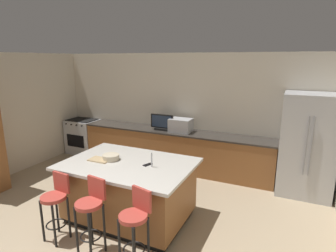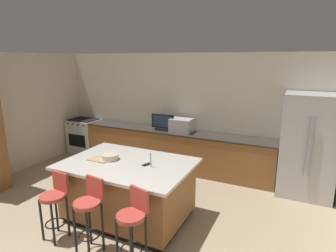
{
  "view_description": "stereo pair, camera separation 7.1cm",
  "coord_description": "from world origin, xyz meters",
  "px_view_note": "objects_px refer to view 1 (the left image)",
  "views": [
    {
      "loc": [
        2.34,
        -1.43,
        2.48
      ],
      "look_at": [
        0.26,
        3.08,
        1.27
      ],
      "focal_mm": 29.54,
      "sensor_mm": 36.0,
      "label": 1
    },
    {
      "loc": [
        2.4,
        -1.4,
        2.48
      ],
      "look_at": [
        0.26,
        3.08,
        1.27
      ],
      "focal_mm": 29.54,
      "sensor_mm": 36.0,
      "label": 2
    }
  ],
  "objects_px": {
    "refrigerator": "(307,145)",
    "cell_phone": "(148,165)",
    "kitchen_island": "(129,190)",
    "bar_stool_left": "(56,202)",
    "bar_stool_right": "(135,222)",
    "cutting_board": "(100,160)",
    "tv_monitor": "(162,123)",
    "fruit_bowl": "(111,157)",
    "bar_stool_center": "(91,210)",
    "microwave": "(181,125)",
    "range_oven": "(83,136)"
  },
  "relations": [
    {
      "from": "range_oven",
      "to": "bar_stool_center",
      "type": "xyz_separation_m",
      "value": [
        2.85,
        -3.07,
        0.16
      ]
    },
    {
      "from": "cutting_board",
      "to": "fruit_bowl",
      "type": "bearing_deg",
      "value": 31.27
    },
    {
      "from": "kitchen_island",
      "to": "microwave",
      "type": "height_order",
      "value": "microwave"
    },
    {
      "from": "kitchen_island",
      "to": "bar_stool_center",
      "type": "relative_size",
      "value": 1.94
    },
    {
      "from": "bar_stool_left",
      "to": "bar_stool_right",
      "type": "bearing_deg",
      "value": 5.08
    },
    {
      "from": "refrigerator",
      "to": "cutting_board",
      "type": "xyz_separation_m",
      "value": [
        -2.98,
        -2.19,
        -0.01
      ]
    },
    {
      "from": "refrigerator",
      "to": "bar_stool_right",
      "type": "xyz_separation_m",
      "value": [
        -1.87,
        -2.96,
        -0.35
      ]
    },
    {
      "from": "cutting_board",
      "to": "kitchen_island",
      "type": "bearing_deg",
      "value": 11.86
    },
    {
      "from": "kitchen_island",
      "to": "cutting_board",
      "type": "relative_size",
      "value": 5.85
    },
    {
      "from": "microwave",
      "to": "fruit_bowl",
      "type": "relative_size",
      "value": 1.84
    },
    {
      "from": "cell_phone",
      "to": "kitchen_island",
      "type": "bearing_deg",
      "value": -150.55
    },
    {
      "from": "microwave",
      "to": "tv_monitor",
      "type": "height_order",
      "value": "tv_monitor"
    },
    {
      "from": "refrigerator",
      "to": "cell_phone",
      "type": "xyz_separation_m",
      "value": [
        -2.2,
        -2.05,
        -0.01
      ]
    },
    {
      "from": "bar_stool_center",
      "to": "cutting_board",
      "type": "xyz_separation_m",
      "value": [
        -0.47,
        0.8,
        0.33
      ]
    },
    {
      "from": "bar_stool_center",
      "to": "kitchen_island",
      "type": "bearing_deg",
      "value": 97.88
    },
    {
      "from": "fruit_bowl",
      "to": "tv_monitor",
      "type": "bearing_deg",
      "value": 93.92
    },
    {
      "from": "refrigerator",
      "to": "bar_stool_left",
      "type": "height_order",
      "value": "refrigerator"
    },
    {
      "from": "microwave",
      "to": "bar_stool_center",
      "type": "xyz_separation_m",
      "value": [
        0.03,
        -3.08,
        -0.43
      ]
    },
    {
      "from": "bar_stool_left",
      "to": "tv_monitor",
      "type": "bearing_deg",
      "value": 91.97
    },
    {
      "from": "microwave",
      "to": "tv_monitor",
      "type": "xyz_separation_m",
      "value": [
        -0.44,
        -0.05,
        0.02
      ]
    },
    {
      "from": "bar_stool_right",
      "to": "cutting_board",
      "type": "relative_size",
      "value": 2.93
    },
    {
      "from": "bar_stool_center",
      "to": "fruit_bowl",
      "type": "bearing_deg",
      "value": 117.51
    },
    {
      "from": "refrigerator",
      "to": "microwave",
      "type": "xyz_separation_m",
      "value": [
        -2.54,
        0.09,
        0.1
      ]
    },
    {
      "from": "range_oven",
      "to": "bar_stool_right",
      "type": "relative_size",
      "value": 0.93
    },
    {
      "from": "bar_stool_center",
      "to": "microwave",
      "type": "bearing_deg",
      "value": 98.11
    },
    {
      "from": "microwave",
      "to": "bar_stool_right",
      "type": "distance_m",
      "value": 3.16
    },
    {
      "from": "fruit_bowl",
      "to": "cell_phone",
      "type": "bearing_deg",
      "value": 4.77
    },
    {
      "from": "tv_monitor",
      "to": "cutting_board",
      "type": "bearing_deg",
      "value": -90.03
    },
    {
      "from": "refrigerator",
      "to": "bar_stool_center",
      "type": "xyz_separation_m",
      "value": [
        -2.51,
        -2.99,
        -0.33
      ]
    },
    {
      "from": "microwave",
      "to": "bar_stool_right",
      "type": "relative_size",
      "value": 0.49
    },
    {
      "from": "kitchen_island",
      "to": "cell_phone",
      "type": "height_order",
      "value": "cell_phone"
    },
    {
      "from": "kitchen_island",
      "to": "tv_monitor",
      "type": "bearing_deg",
      "value": 102.28
    },
    {
      "from": "kitchen_island",
      "to": "refrigerator",
      "type": "distance_m",
      "value": 3.3
    },
    {
      "from": "bar_stool_left",
      "to": "cell_phone",
      "type": "relative_size",
      "value": 6.33
    },
    {
      "from": "cutting_board",
      "to": "bar_stool_center",
      "type": "bearing_deg",
      "value": -59.57
    },
    {
      "from": "tv_monitor",
      "to": "kitchen_island",
      "type": "bearing_deg",
      "value": -77.72
    },
    {
      "from": "kitchen_island",
      "to": "bar_stool_right",
      "type": "bearing_deg",
      "value": -53.59
    },
    {
      "from": "kitchen_island",
      "to": "tv_monitor",
      "type": "relative_size",
      "value": 3.65
    },
    {
      "from": "microwave",
      "to": "bar_stool_center",
      "type": "height_order",
      "value": "microwave"
    },
    {
      "from": "tv_monitor",
      "to": "fruit_bowl",
      "type": "height_order",
      "value": "tv_monitor"
    },
    {
      "from": "kitchen_island",
      "to": "bar_stool_left",
      "type": "bearing_deg",
      "value": -125.93
    },
    {
      "from": "bar_stool_left",
      "to": "cell_phone",
      "type": "xyz_separation_m",
      "value": [
        0.94,
        0.91,
        0.37
      ]
    },
    {
      "from": "bar_stool_center",
      "to": "bar_stool_right",
      "type": "bearing_deg",
      "value": 9.77
    },
    {
      "from": "refrigerator",
      "to": "tv_monitor",
      "type": "height_order",
      "value": "refrigerator"
    },
    {
      "from": "bar_stool_center",
      "to": "cutting_board",
      "type": "relative_size",
      "value": 3.01
    },
    {
      "from": "microwave",
      "to": "cutting_board",
      "type": "height_order",
      "value": "microwave"
    },
    {
      "from": "bar_stool_right",
      "to": "cutting_board",
      "type": "height_order",
      "value": "bar_stool_right"
    },
    {
      "from": "refrigerator",
      "to": "cell_phone",
      "type": "relative_size",
      "value": 12.61
    },
    {
      "from": "fruit_bowl",
      "to": "cutting_board",
      "type": "height_order",
      "value": "fruit_bowl"
    },
    {
      "from": "fruit_bowl",
      "to": "refrigerator",
      "type": "bearing_deg",
      "value": 36.56
    }
  ]
}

